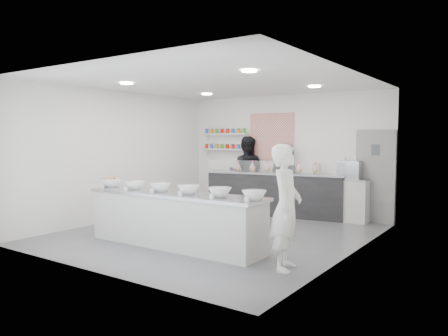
{
  "coord_description": "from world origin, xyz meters",
  "views": [
    {
      "loc": [
        5.06,
        -6.99,
        1.93
      ],
      "look_at": [
        -0.06,
        0.4,
        1.3
      ],
      "focal_mm": 35.0,
      "sensor_mm": 36.0,
      "label": 1
    }
  ],
  "objects_px": {
    "staff_right": "(284,179)",
    "prep_counter": "(174,220)",
    "woman_prep": "(286,207)",
    "staff_left": "(246,173)",
    "espresso_ledge": "(339,199)",
    "espresso_machine": "(350,170)",
    "back_bar": "(275,194)"
  },
  "relations": [
    {
      "from": "espresso_ledge",
      "to": "espresso_machine",
      "type": "distance_m",
      "value": 0.73
    },
    {
      "from": "back_bar",
      "to": "staff_right",
      "type": "height_order",
      "value": "staff_right"
    },
    {
      "from": "back_bar",
      "to": "staff_left",
      "type": "height_order",
      "value": "staff_left"
    },
    {
      "from": "back_bar",
      "to": "staff_left",
      "type": "xyz_separation_m",
      "value": [
        -0.99,
        0.25,
        0.44
      ]
    },
    {
      "from": "woman_prep",
      "to": "staff_left",
      "type": "height_order",
      "value": "staff_left"
    },
    {
      "from": "prep_counter",
      "to": "espresso_ledge",
      "type": "relative_size",
      "value": 2.64
    },
    {
      "from": "prep_counter",
      "to": "woman_prep",
      "type": "height_order",
      "value": "woman_prep"
    },
    {
      "from": "prep_counter",
      "to": "espresso_machine",
      "type": "distance_m",
      "value": 4.44
    },
    {
      "from": "staff_left",
      "to": "espresso_ledge",
      "type": "bearing_deg",
      "value": 157.04
    },
    {
      "from": "prep_counter",
      "to": "back_bar",
      "type": "height_order",
      "value": "back_bar"
    },
    {
      "from": "back_bar",
      "to": "staff_left",
      "type": "relative_size",
      "value": 1.76
    },
    {
      "from": "back_bar",
      "to": "espresso_machine",
      "type": "xyz_separation_m",
      "value": [
        1.79,
        0.24,
        0.65
      ]
    },
    {
      "from": "espresso_machine",
      "to": "woman_prep",
      "type": "xyz_separation_m",
      "value": [
        0.45,
        -4.1,
        -0.27
      ]
    },
    {
      "from": "back_bar",
      "to": "woman_prep",
      "type": "xyz_separation_m",
      "value": [
        2.24,
        -3.86,
        0.38
      ]
    },
    {
      "from": "espresso_ledge",
      "to": "staff_left",
      "type": "bearing_deg",
      "value": 179.79
    },
    {
      "from": "prep_counter",
      "to": "staff_right",
      "type": "distance_m",
      "value": 4.03
    },
    {
      "from": "espresso_ledge",
      "to": "staff_left",
      "type": "height_order",
      "value": "staff_left"
    },
    {
      "from": "espresso_machine",
      "to": "staff_left",
      "type": "bearing_deg",
      "value": 179.81
    },
    {
      "from": "back_bar",
      "to": "espresso_machine",
      "type": "relative_size",
      "value": 6.67
    },
    {
      "from": "staff_left",
      "to": "espresso_machine",
      "type": "bearing_deg",
      "value": 157.05
    },
    {
      "from": "espresso_ledge",
      "to": "woman_prep",
      "type": "height_order",
      "value": "woman_prep"
    },
    {
      "from": "prep_counter",
      "to": "back_bar",
      "type": "xyz_separation_m",
      "value": [
        -0.01,
        3.76,
        0.06
      ]
    },
    {
      "from": "woman_prep",
      "to": "staff_right",
      "type": "height_order",
      "value": "woman_prep"
    },
    {
      "from": "espresso_ledge",
      "to": "staff_right",
      "type": "relative_size",
      "value": 0.74
    },
    {
      "from": "woman_prep",
      "to": "staff_left",
      "type": "xyz_separation_m",
      "value": [
        -3.22,
        4.11,
        0.06
      ]
    },
    {
      "from": "espresso_machine",
      "to": "woman_prep",
      "type": "distance_m",
      "value": 4.13
    },
    {
      "from": "espresso_ledge",
      "to": "staff_left",
      "type": "relative_size",
      "value": 0.68
    },
    {
      "from": "staff_right",
      "to": "prep_counter",
      "type": "bearing_deg",
      "value": 91.94
    },
    {
      "from": "back_bar",
      "to": "woman_prep",
      "type": "distance_m",
      "value": 4.48
    },
    {
      "from": "back_bar",
      "to": "staff_left",
      "type": "bearing_deg",
      "value": 156.34
    },
    {
      "from": "back_bar",
      "to": "prep_counter",
      "type": "bearing_deg",
      "value": -99.32
    },
    {
      "from": "woman_prep",
      "to": "staff_right",
      "type": "bearing_deg",
      "value": 11.44
    }
  ]
}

